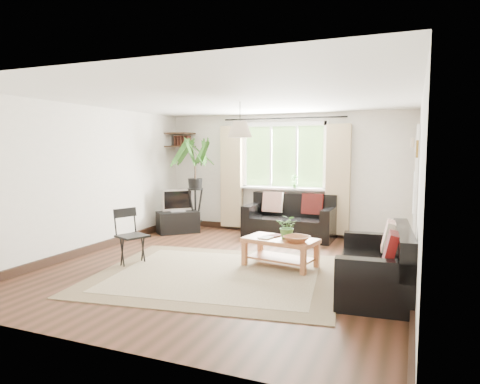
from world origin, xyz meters
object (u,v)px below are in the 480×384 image
at_px(sofa_right, 374,262).
at_px(palm_stand, 195,185).
at_px(sofa_back, 290,217).
at_px(tv_stand, 178,222).
at_px(folding_chair, 132,237).
at_px(coffee_table, 280,253).

distance_m(sofa_right, palm_stand, 4.59).
xyz_separation_m(sofa_back, tv_stand, (-2.24, -0.37, -0.18)).
bearing_deg(folding_chair, palm_stand, 29.90).
bearing_deg(folding_chair, sofa_back, -8.66).
relative_size(sofa_right, tv_stand, 1.97).
relative_size(coffee_table, palm_stand, 0.53).
bearing_deg(tv_stand, sofa_right, -75.30).
bearing_deg(sofa_right, sofa_back, -151.00).
bearing_deg(sofa_right, folding_chair, -93.98).
xyz_separation_m(sofa_back, palm_stand, (-1.97, -0.10, 0.57)).
relative_size(sofa_right, folding_chair, 1.94).
xyz_separation_m(sofa_back, folding_chair, (-1.63, -2.71, 0.01)).
relative_size(sofa_back, sofa_right, 1.06).
xyz_separation_m(sofa_right, palm_stand, (-3.76, 2.56, 0.59)).
distance_m(coffee_table, palm_stand, 3.16).
height_order(tv_stand, palm_stand, palm_stand).
height_order(palm_stand, folding_chair, palm_stand).
relative_size(sofa_back, folding_chair, 2.05).
bearing_deg(coffee_table, folding_chair, -161.34).
bearing_deg(sofa_back, palm_stand, -176.50).
distance_m(palm_stand, folding_chair, 2.69).
relative_size(sofa_back, tv_stand, 2.09).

